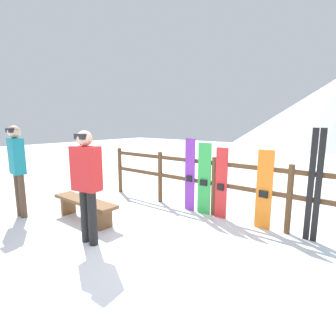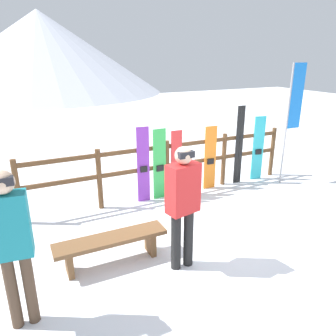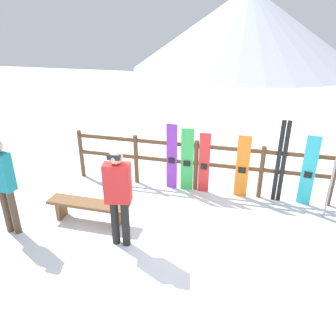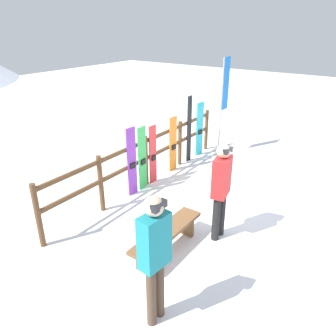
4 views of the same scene
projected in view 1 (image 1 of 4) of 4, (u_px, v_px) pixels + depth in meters
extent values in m
plane|color=white|center=(138.00, 256.00, 3.73)|extent=(40.00, 40.00, 0.00)
cylinder|color=brown|center=(120.00, 170.00, 7.02)|extent=(0.10, 0.10, 1.19)
cylinder|color=brown|center=(160.00, 177.00, 6.14)|extent=(0.10, 0.10, 1.19)
cylinder|color=brown|center=(214.00, 187.00, 5.26)|extent=(0.10, 0.10, 1.19)
cylinder|color=brown|center=(289.00, 200.00, 4.37)|extent=(0.10, 0.10, 1.19)
cube|color=brown|center=(214.00, 184.00, 5.25)|extent=(5.70, 0.05, 0.08)
cube|color=brown|center=(215.00, 163.00, 5.17)|extent=(5.70, 0.05, 0.08)
cube|color=brown|center=(84.00, 201.00, 4.98)|extent=(1.59, 0.36, 0.06)
cube|color=brown|center=(68.00, 205.00, 5.38)|extent=(0.08, 0.29, 0.36)
cube|color=brown|center=(105.00, 219.00, 4.65)|extent=(0.08, 0.29, 0.36)
cylinder|color=black|center=(85.00, 215.00, 4.11)|extent=(0.14, 0.14, 0.85)
cylinder|color=black|center=(93.00, 218.00, 3.99)|extent=(0.14, 0.14, 0.85)
cube|color=red|center=(86.00, 169.00, 3.92)|extent=(0.47, 0.32, 0.67)
sphere|color=#D8B293|center=(84.00, 138.00, 3.84)|extent=(0.23, 0.23, 0.23)
cube|color=black|center=(80.00, 137.00, 3.78)|extent=(0.21, 0.08, 0.08)
cylinder|color=#4C3828|center=(19.00, 195.00, 5.25)|extent=(0.12, 0.12, 0.88)
cylinder|color=#4C3828|center=(22.00, 196.00, 5.14)|extent=(0.12, 0.12, 0.88)
cube|color=teal|center=(16.00, 156.00, 5.06)|extent=(0.40, 0.25, 0.69)
sphere|color=#D8B293|center=(14.00, 132.00, 4.98)|extent=(0.24, 0.24, 0.24)
cube|color=black|center=(10.00, 130.00, 4.92)|extent=(0.21, 0.08, 0.08)
cube|color=purple|center=(190.00, 175.00, 5.52)|extent=(0.25, 0.05, 1.54)
cube|color=black|center=(189.00, 179.00, 5.51)|extent=(0.14, 0.04, 0.12)
cube|color=green|center=(204.00, 179.00, 5.31)|extent=(0.28, 0.04, 1.47)
cube|color=black|center=(203.00, 183.00, 5.30)|extent=(0.16, 0.04, 0.12)
cube|color=red|center=(221.00, 183.00, 5.08)|extent=(0.24, 0.02, 1.40)
cube|color=black|center=(220.00, 187.00, 5.07)|extent=(0.13, 0.03, 0.12)
cube|color=orange|center=(264.00, 190.00, 4.56)|extent=(0.28, 0.03, 1.41)
cube|color=black|center=(263.00, 194.00, 4.55)|extent=(0.16, 0.04, 0.12)
cube|color=black|center=(311.00, 186.00, 4.09)|extent=(0.09, 0.02, 1.79)
cube|color=black|center=(318.00, 187.00, 4.02)|extent=(0.09, 0.02, 1.79)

